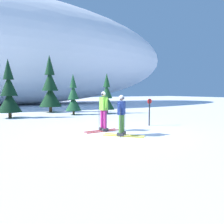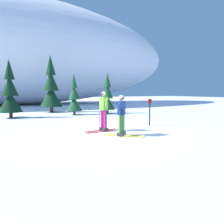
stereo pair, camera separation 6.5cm
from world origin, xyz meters
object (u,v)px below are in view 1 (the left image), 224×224
pine_tree_center_left (50,88)px  pine_tree_far_right (107,97)px  skier_navy_jacket (122,115)px  skier_lime_jacket (103,110)px  pine_tree_far_left (9,93)px  trail_marker_post (149,110)px  pine_tree_center_right (73,98)px

pine_tree_center_left → pine_tree_far_right: bearing=-39.9°
skier_navy_jacket → skier_lime_jacket: size_ratio=0.92×
pine_tree_far_left → trail_marker_post: bearing=-48.2°
pine_tree_center_left → pine_tree_center_right: (1.16, -3.05, -0.77)m
pine_tree_far_left → pine_tree_center_right: 4.61m
skier_navy_jacket → pine_tree_far_right: (3.59, 8.51, 0.54)m
pine_tree_far_left → pine_tree_center_left: pine_tree_center_left is taller
skier_lime_jacket → trail_marker_post: size_ratio=1.26×
skier_navy_jacket → skier_lime_jacket: 1.34m
pine_tree_center_right → pine_tree_center_left: bearing=110.8°
pine_tree_center_left → pine_tree_far_right: pine_tree_center_left is taller
skier_lime_jacket → pine_tree_center_left: bearing=91.1°
pine_tree_far_left → trail_marker_post: pine_tree_far_left is taller
pine_tree_far_right → pine_tree_far_left: bearing=177.2°
skier_navy_jacket → pine_tree_far_left: bearing=113.4°
pine_tree_far_left → pine_tree_far_right: pine_tree_far_left is taller
pine_tree_far_right → pine_tree_center_left: bearing=140.1°
pine_tree_center_left → skier_navy_jacket: bearing=-88.0°
pine_tree_far_left → trail_marker_post: 9.84m
pine_tree_far_left → skier_lime_jacket: bearing=-64.3°
skier_lime_jacket → pine_tree_center_left: (-0.20, 10.53, 1.16)m
trail_marker_post → skier_lime_jacket: bearing=-175.0°
skier_navy_jacket → pine_tree_far_left: (-3.85, 8.88, 0.84)m
skier_lime_jacket → pine_tree_center_left: 10.60m
pine_tree_far_left → trail_marker_post: (6.53, -7.30, -0.88)m
pine_tree_far_left → skier_navy_jacket: bearing=-66.6°
pine_tree_center_left → trail_marker_post: size_ratio=3.47×
skier_lime_jacket → trail_marker_post: skier_lime_jacket is taller
pine_tree_center_right → trail_marker_post: size_ratio=2.22×
pine_tree_far_left → pine_tree_center_right: bearing=-0.9°
pine_tree_far_left → pine_tree_far_right: size_ratio=1.20×
skier_lime_jacket → pine_tree_far_right: 8.15m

